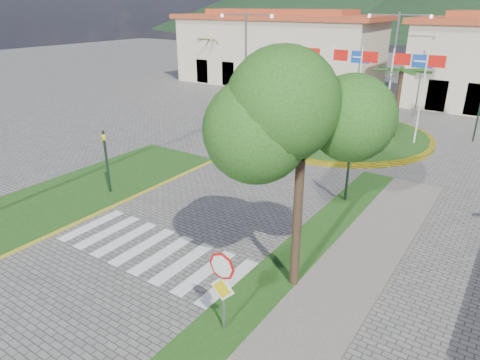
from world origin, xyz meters
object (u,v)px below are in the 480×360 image
Objects in this scene: white_van at (295,85)px; car_dark_b at (430,98)px; roundabout_island at (337,134)px; stop_sign at (222,281)px; car_dark_a at (316,87)px; deciduous_tree at (302,134)px.

car_dark_b is (13.31, 1.07, -0.04)m from white_van.
stop_sign is (4.90, -20.04, 1.62)m from roundabout_island.
stop_sign is at bearing -76.27° from roundabout_island.
white_van is 2.37m from car_dark_a.
stop_sign is 0.39× the size of deciduous_tree.
stop_sign is 0.82× the size of car_dark_b.
white_van is 1.26× the size of car_dark_b.
car_dark_b is (10.94, 1.09, -0.06)m from car_dark_a.
roundabout_island is 20.69m from stop_sign.
white_van reaches higher than car_dark_b.
roundabout_island is at bearing 153.17° from car_dark_b.
car_dark_b is (3.00, 14.59, 0.36)m from roundabout_island.
car_dark_a reaches higher than car_dark_b.
white_van is (-15.21, 33.56, -1.22)m from stop_sign.
car_dark_a is (-7.94, 13.50, 0.42)m from roundabout_island.
stop_sign is 4.59m from deciduous_tree.
deciduous_tree is 32.03m from car_dark_b.
stop_sign is 0.65× the size of white_van.
roundabout_island is at bearing -171.27° from car_dark_a.
roundabout_island is 3.65× the size of car_dark_a.
car_dark_b is at bearing 94.51° from deciduous_tree.
car_dark_a is at bearing 120.45° from roundabout_island.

